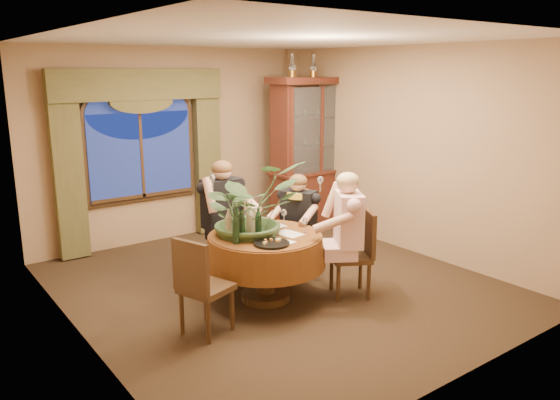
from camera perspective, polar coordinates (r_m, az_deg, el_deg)
floor at (r=6.52m, az=-0.26°, el=-8.85°), size 5.00×5.00×0.00m
wall_back at (r=8.25m, az=-10.65°, el=5.74°), size 4.50×0.00×4.50m
wall_right at (r=7.66m, az=13.48°, el=5.02°), size 0.00×5.00×5.00m
ceiling at (r=6.04m, az=-0.29°, el=16.54°), size 5.00×5.00×0.00m
window at (r=7.96m, az=-14.28°, el=4.55°), size 1.62×0.10×1.32m
arched_transom at (r=7.89m, az=-14.61°, el=10.16°), size 1.60×0.06×0.44m
drapery_left at (r=7.61m, az=-21.26°, el=2.74°), size 0.38×0.14×2.32m
drapery_right at (r=8.38m, az=-7.58°, el=4.44°), size 0.38×0.14×2.32m
swag_valance at (r=7.80m, az=-14.47°, el=11.61°), size 2.45×0.16×0.42m
dining_table at (r=6.01m, az=-1.54°, el=-7.01°), size 1.70×1.70×0.75m
china_cabinet at (r=8.73m, az=3.39°, el=4.91°), size 1.46×0.57×2.37m
oil_lamp_left at (r=8.37m, az=1.29°, el=13.87°), size 0.11×0.11×0.34m
oil_lamp_center at (r=8.63m, az=3.51°, el=13.83°), size 0.11×0.11×0.34m
oil_lamp_right at (r=8.90m, az=5.61°, el=13.78°), size 0.11×0.11×0.34m
chair_right at (r=6.13m, az=7.36°, el=-5.65°), size 0.57×0.57×0.96m
chair_back_right at (r=6.75m, az=1.56°, el=-3.73°), size 0.58×0.58×0.96m
chair_back at (r=6.76m, az=-4.91°, el=-3.76°), size 0.48×0.48×0.96m
chair_front_left at (r=5.29m, az=-7.71°, el=-8.83°), size 0.53×0.53×0.96m
person_pink at (r=6.01m, az=7.14°, el=-3.73°), size 0.67×0.68×1.42m
person_back at (r=6.62m, az=-6.05°, el=-1.97°), size 0.52×0.48×1.44m
person_scarf at (r=6.61m, az=1.94°, el=-2.69°), size 0.57×0.59×1.28m
stoneware_vase at (r=5.92m, az=-2.93°, el=-2.06°), size 0.15×0.15×0.29m
centerpiece_plant at (r=5.80m, az=-3.19°, el=2.96°), size 1.08×1.21×0.94m
olive_bowl at (r=5.86m, az=-0.70°, el=-3.43°), size 0.14×0.14×0.04m
cheese_platter at (r=5.54m, az=-0.87°, el=-4.56°), size 0.36×0.36×0.02m
wine_bottle_0 at (r=5.62m, az=-4.03°, el=-2.68°), size 0.07×0.07×0.33m
wine_bottle_1 at (r=5.54m, az=-4.64°, el=-2.93°), size 0.07×0.07×0.33m
wine_bottle_2 at (r=5.76m, az=-3.16°, el=-2.28°), size 0.07×0.07×0.33m
wine_bottle_3 at (r=5.67m, az=-5.38°, el=-2.56°), size 0.07×0.07×0.33m
wine_bottle_4 at (r=5.69m, az=-2.28°, el=-2.47°), size 0.07×0.07×0.33m
wine_bottle_5 at (r=5.82m, az=-4.55°, el=-2.12°), size 0.07×0.07×0.33m
tasting_paper_0 at (r=5.89m, az=0.95°, el=-3.54°), size 0.26×0.33×0.00m
tasting_paper_1 at (r=6.21m, az=-0.78°, el=-2.62°), size 0.21×0.30×0.00m
tasting_paper_2 at (r=5.62m, az=-0.10°, el=-4.35°), size 0.28×0.34×0.00m
wine_glass_person_pink at (r=5.90m, az=2.65°, el=-2.65°), size 0.07×0.07×0.18m
wine_glass_person_back at (r=6.21m, az=-3.88°, el=-1.84°), size 0.07×0.07×0.18m
wine_glass_person_scarf at (r=6.23m, az=0.41°, el=-1.77°), size 0.07×0.07×0.18m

